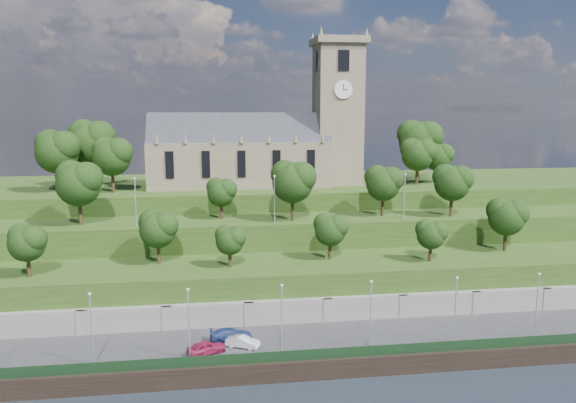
{
  "coord_description": "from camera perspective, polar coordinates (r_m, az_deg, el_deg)",
  "views": [
    {
      "loc": [
        -9.49,
        -55.29,
        28.71
      ],
      "look_at": [
        2.59,
        30.0,
        14.46
      ],
      "focal_mm": 35.0,
      "sensor_mm": 36.0,
      "label": 1
    }
  ],
  "objects": [
    {
      "name": "trees_lower",
      "position": [
        76.4,
        1.04,
        -2.7
      ],
      "size": [
        70.9,
        8.9,
        7.85
      ],
      "color": "black",
      "rests_on": "embankment_lower"
    },
    {
      "name": "lamp_posts_promenade",
      "position": [
        62.32,
        -0.64,
        -11.36
      ],
      "size": [
        60.36,
        0.36,
        8.04
      ],
      "color": "#B2B2B7",
      "rests_on": "promenade"
    },
    {
      "name": "quay_wall",
      "position": [
        62.48,
        1.58,
        -16.83
      ],
      "size": [
        160.0,
        0.5,
        2.2
      ],
      "primitive_type": "cube",
      "color": "black",
      "rests_on": "ground"
    },
    {
      "name": "car_middle",
      "position": [
        65.68,
        -4.62,
        -14.02
      ],
      "size": [
        4.08,
        2.85,
        1.27
      ],
      "primitive_type": "imported",
      "rotation": [
        0.0,
        0.0,
        1.14
      ],
      "color": "silver",
      "rests_on": "promenade"
    },
    {
      "name": "embankment_upper",
      "position": [
        87.81,
        -1.59,
        -5.6
      ],
      "size": [
        160.0,
        10.0,
        12.0
      ],
      "primitive_type": "cube",
      "color": "#253F15",
      "rests_on": "ground"
    },
    {
      "name": "promenade",
      "position": [
        67.93,
        0.7,
        -14.68
      ],
      "size": [
        160.0,
        12.0,
        2.0
      ],
      "primitive_type": "cube",
      "color": "#2D2D30",
      "rests_on": "ground"
    },
    {
      "name": "fence",
      "position": [
        62.41,
        1.48,
        -15.34
      ],
      "size": [
        160.0,
        0.1,
        1.2
      ],
      "primitive_type": "cube",
      "color": "#163118",
      "rests_on": "promenade"
    },
    {
      "name": "ground",
      "position": [
        63.02,
        1.57,
        -17.71
      ],
      "size": [
        320.0,
        320.0,
        0.0
      ],
      "primitive_type": "plane",
      "color": "black",
      "rests_on": "ground"
    },
    {
      "name": "hilltop",
      "position": [
        107.82,
        -2.85,
        -1.96
      ],
      "size": [
        160.0,
        32.0,
        15.0
      ],
      "primitive_type": "cube",
      "color": "#253F15",
      "rests_on": "ground"
    },
    {
      "name": "car_left",
      "position": [
        64.49,
        -8.3,
        -14.47
      ],
      "size": [
        4.6,
        3.18,
        1.45
      ],
      "primitive_type": "imported",
      "rotation": [
        0.0,
        0.0,
        1.95
      ],
      "color": "maroon",
      "rests_on": "promenade"
    },
    {
      "name": "lamp_posts_upper",
      "position": [
        82.8,
        -1.38,
        0.66
      ],
      "size": [
        40.36,
        0.36,
        7.11
      ],
      "color": "#B2B2B7",
      "rests_on": "embankment_upper"
    },
    {
      "name": "embankment_lower",
      "position": [
        77.92,
        -0.65,
        -9.09
      ],
      "size": [
        160.0,
        12.0,
        8.0
      ],
      "primitive_type": "cube",
      "color": "#253F15",
      "rests_on": "ground"
    },
    {
      "name": "retaining_wall",
      "position": [
        72.81,
        -0.03,
        -11.7
      ],
      "size": [
        160.0,
        2.1,
        5.0
      ],
      "color": "slate",
      "rests_on": "ground"
    },
    {
      "name": "trees_hilltop",
      "position": [
        101.16,
        -5.25,
        5.67
      ],
      "size": [
        73.83,
        17.0,
        11.91
      ],
      "color": "black",
      "rests_on": "hilltop"
    },
    {
      "name": "car_right",
      "position": [
        67.61,
        -5.84,
        -13.28
      ],
      "size": [
        4.94,
        2.21,
        1.41
      ],
      "primitive_type": "imported",
      "rotation": [
        0.0,
        0.0,
        1.62
      ],
      "color": "navy",
      "rests_on": "promenade"
    },
    {
      "name": "trees_upper",
      "position": [
        84.48,
        -1.26,
        2.02
      ],
      "size": [
        62.67,
        8.2,
        9.46
      ],
      "color": "black",
      "rests_on": "embankment_upper"
    },
    {
      "name": "church",
      "position": [
        101.99,
        -2.27,
        5.91
      ],
      "size": [
        38.6,
        12.35,
        27.6
      ],
      "color": "#6D5E4C",
      "rests_on": "hilltop"
    }
  ]
}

